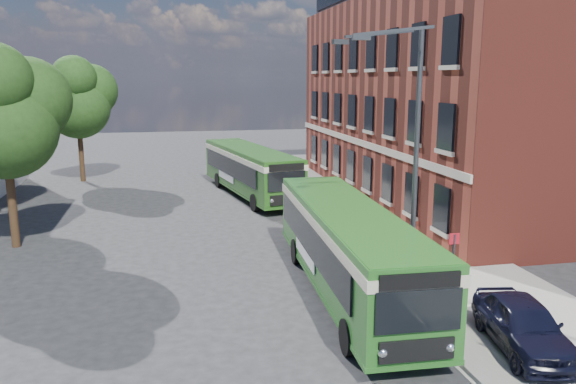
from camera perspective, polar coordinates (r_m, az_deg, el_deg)
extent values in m
plane|color=#272729|center=(21.36, -2.95, -8.62)|extent=(120.00, 120.00, 0.00)
cube|color=gray|center=(30.48, 7.71, -2.39)|extent=(6.00, 48.00, 0.15)
cube|color=beige|center=(29.62, 2.13, -2.84)|extent=(0.12, 48.00, 0.01)
cube|color=maroon|center=(36.15, 16.41, 8.92)|extent=(12.00, 26.00, 12.00)
cube|color=beige|center=(33.89, 7.12, 5.08)|extent=(0.12, 26.00, 0.35)
cylinder|color=#3B3D40|center=(20.94, 12.32, -8.86)|extent=(0.44, 0.44, 0.30)
cylinder|color=#3B3D40|center=(19.87, 12.86, 2.99)|extent=(0.18, 0.18, 9.00)
cube|color=#3B3D40|center=(18.67, 10.69, 15.79)|extent=(2.58, 0.46, 0.37)
cube|color=#3B3D40|center=(19.78, 9.31, 15.59)|extent=(2.58, 0.46, 0.37)
cube|color=#3B3D40|center=(17.77, 7.46, 15.31)|extent=(0.55, 0.22, 0.16)
cube|color=#3B3D40|center=(19.81, 5.32, 14.95)|extent=(0.55, 0.22, 0.16)
cylinder|color=#3B3D40|center=(18.89, 16.34, -7.79)|extent=(0.08, 0.08, 2.50)
cube|color=red|center=(18.57, 16.53, -4.58)|extent=(0.35, 0.04, 0.35)
cube|color=#256320|center=(19.43, 6.07, -5.21)|extent=(3.02, 12.42, 2.45)
cube|color=#256320|center=(19.84, 5.99, -8.74)|extent=(3.07, 12.46, 0.14)
cube|color=black|center=(19.38, 2.18, -4.81)|extent=(0.53, 10.52, 1.10)
cube|color=black|center=(20.05, 9.38, -4.41)|extent=(0.53, 10.52, 1.10)
cube|color=beige|center=(19.21, 6.12, -2.85)|extent=(3.09, 12.48, 0.32)
cube|color=#256320|center=(19.13, 6.14, -1.81)|extent=(2.92, 12.32, 0.12)
cube|color=black|center=(13.87, 13.11, -11.69)|extent=(2.15, 0.17, 1.05)
cube|color=black|center=(13.59, 13.27, -8.80)|extent=(2.00, 0.17, 0.38)
cube|color=black|center=(14.28, 12.94, -15.40)|extent=(1.90, 0.16, 0.55)
sphere|color=silver|center=(14.02, 9.57, -15.81)|extent=(0.26, 0.26, 0.26)
sphere|color=silver|center=(14.62, 16.10, -14.90)|extent=(0.26, 0.26, 0.26)
cube|color=black|center=(25.21, 2.30, -0.74)|extent=(2.00, 0.17, 0.90)
cube|color=white|center=(20.26, 1.73, -6.30)|extent=(0.18, 3.20, 0.45)
cylinder|color=black|center=(15.68, 6.13, -14.45)|extent=(0.32, 1.01, 1.00)
cylinder|color=black|center=(16.42, 14.24, -13.50)|extent=(0.32, 1.01, 1.00)
cylinder|color=black|center=(22.69, 0.84, -6.05)|extent=(0.32, 1.01, 1.00)
cylinder|color=black|center=(23.21, 6.56, -5.72)|extent=(0.32, 1.01, 1.00)
cube|color=#265C1A|center=(35.53, -3.89, 2.47)|extent=(4.65, 12.43, 2.45)
cube|color=#265C1A|center=(35.75, -3.87, 0.45)|extent=(4.70, 12.48, 0.14)
cube|color=black|center=(35.42, -6.02, 2.61)|extent=(1.95, 10.23, 1.10)
cube|color=black|center=(36.21, -2.13, 2.86)|extent=(1.95, 10.23, 1.10)
cube|color=#ECE6C2|center=(35.41, -3.91, 3.79)|extent=(4.72, 12.50, 0.32)
cube|color=#265C1A|center=(35.36, -3.92, 4.37)|extent=(4.53, 12.32, 0.12)
cube|color=black|center=(29.84, -0.14, 1.10)|extent=(2.13, 0.47, 1.05)
cube|color=black|center=(29.71, -0.14, 2.52)|extent=(1.98, 0.44, 0.38)
cube|color=black|center=(30.03, -0.14, -0.78)|extent=(1.88, 0.42, 0.55)
sphere|color=silver|center=(29.74, -1.67, -0.90)|extent=(0.26, 0.26, 0.26)
sphere|color=silver|center=(30.37, 1.33, -0.64)|extent=(0.26, 0.26, 0.26)
cube|color=black|center=(41.29, -6.62, 4.00)|extent=(1.98, 0.44, 0.90)
cube|color=white|center=(36.20, -6.32, 1.59)|extent=(0.61, 3.16, 0.45)
cylinder|color=black|center=(31.41, -3.39, -1.09)|extent=(0.46, 1.03, 1.00)
cylinder|color=black|center=(32.23, 0.55, -0.75)|extent=(0.46, 1.03, 1.00)
cylinder|color=black|center=(38.52, -7.08, 1.19)|extent=(0.46, 1.03, 1.00)
cylinder|color=black|center=(39.19, -3.78, 1.43)|extent=(0.46, 1.03, 1.00)
imported|color=black|center=(16.73, 22.79, -12.29)|extent=(2.36, 4.33, 1.40)
imported|color=black|center=(18.29, 15.24, -9.16)|extent=(0.69, 0.51, 1.73)
imported|color=black|center=(19.16, 13.47, -7.90)|extent=(0.94, 0.75, 1.86)
cylinder|color=#342113|center=(27.31, -26.20, -1.24)|extent=(0.36, 0.36, 3.75)
sphere|color=#1F3D15|center=(26.84, -26.85, 5.89)|extent=(4.44, 4.44, 4.44)
sphere|color=#1F3D15|center=(27.24, -24.95, 8.47)|extent=(3.75, 3.75, 3.75)
cylinder|color=#342113|center=(43.00, -20.25, 3.52)|extent=(0.36, 0.36, 3.79)
sphere|color=#214216|center=(42.70, -20.58, 8.10)|extent=(4.48, 4.48, 4.48)
sphere|color=#214216|center=(43.23, -19.41, 9.70)|extent=(3.79, 3.79, 3.79)
sphere|color=#214216|center=(42.20, -21.81, 8.92)|extent=(3.44, 3.44, 3.44)
sphere|color=#214216|center=(41.80, -20.94, 10.74)|extent=(3.10, 3.10, 3.10)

